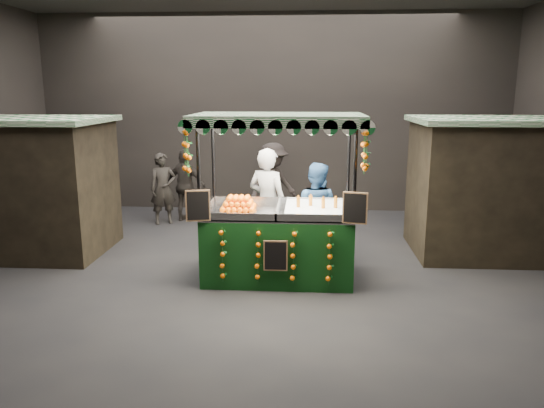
{
  "coord_description": "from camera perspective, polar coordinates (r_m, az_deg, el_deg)",
  "views": [
    {
      "loc": [
        0.9,
        -8.43,
        3.11
      ],
      "look_at": [
        0.31,
        0.31,
        1.17
      ],
      "focal_mm": 34.25,
      "sensor_mm": 36.0,
      "label": 1
    }
  ],
  "objects": [
    {
      "name": "market_hall",
      "position": [
        8.49,
        -2.29,
        14.32
      ],
      "size": [
        12.1,
        10.1,
        5.05
      ],
      "color": "black",
      "rests_on": "ground"
    },
    {
      "name": "ground",
      "position": [
        9.03,
        -2.1,
        -7.65
      ],
      "size": [
        12.0,
        12.0,
        0.0
      ],
      "primitive_type": "plane",
      "color": "black",
      "rests_on": "ground"
    },
    {
      "name": "vendor_blue",
      "position": [
        9.63,
        4.81,
        -0.78
      ],
      "size": [
        1.06,
        0.95,
        1.81
      ],
      "rotation": [
        0.0,
        0.0,
        2.78
      ],
      "color": "#284D82",
      "rests_on": "ground"
    },
    {
      "name": "neighbour_stall_left",
      "position": [
        10.97,
        -25.09,
        1.85
      ],
      "size": [
        3.0,
        2.2,
        2.6
      ],
      "color": "black",
      "rests_on": "ground"
    },
    {
      "name": "shopper_4",
      "position": [
        12.21,
        -22.45,
        0.91
      ],
      "size": [
        1.0,
        0.93,
        1.72
      ],
      "rotation": [
        0.0,
        0.0,
        3.75
      ],
      "color": "black",
      "rests_on": "ground"
    },
    {
      "name": "shopper_0",
      "position": [
        12.41,
        -11.88,
        1.66
      ],
      "size": [
        0.72,
        0.62,
        1.67
      ],
      "rotation": [
        0.0,
        0.0,
        0.45
      ],
      "color": "#292521",
      "rests_on": "ground"
    },
    {
      "name": "juice_stall",
      "position": [
        8.58,
        0.74,
        -2.8
      ],
      "size": [
        2.82,
        1.66,
        2.73
      ],
      "color": "black",
      "rests_on": "ground"
    },
    {
      "name": "vendor_grey",
      "position": [
        9.6,
        -0.49,
        0.02
      ],
      "size": [
        0.89,
        0.77,
        2.07
      ],
      "rotation": [
        0.0,
        0.0,
        2.71
      ],
      "color": "gray",
      "rests_on": "ground"
    },
    {
      "name": "shopper_3",
      "position": [
        11.85,
        0.1,
        2.08
      ],
      "size": [
        1.42,
        1.36,
        1.94
      ],
      "rotation": [
        0.0,
        0.0,
        0.7
      ],
      "color": "black",
      "rests_on": "ground"
    },
    {
      "name": "neighbour_stall_right",
      "position": [
        10.68,
        22.95,
        1.79
      ],
      "size": [
        3.0,
        2.2,
        2.6
      ],
      "color": "black",
      "rests_on": "ground"
    },
    {
      "name": "shopper_5",
      "position": [
        13.01,
        19.89,
        1.56
      ],
      "size": [
        1.26,
        1.51,
        1.63
      ],
      "rotation": [
        0.0,
        0.0,
        2.18
      ],
      "color": "black",
      "rests_on": "ground"
    },
    {
      "name": "shopper_1",
      "position": [
        11.81,
        19.04,
        0.63
      ],
      "size": [
        1.0,
        0.92,
        1.65
      ],
      "rotation": [
        0.0,
        0.0,
        -0.47
      ],
      "color": "#2A2622",
      "rests_on": "ground"
    },
    {
      "name": "shopper_2",
      "position": [
        12.57,
        -9.46,
        2.01
      ],
      "size": [
        1.08,
        0.64,
        1.73
      ],
      "rotation": [
        0.0,
        0.0,
        2.91
      ],
      "color": "black",
      "rests_on": "ground"
    }
  ]
}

